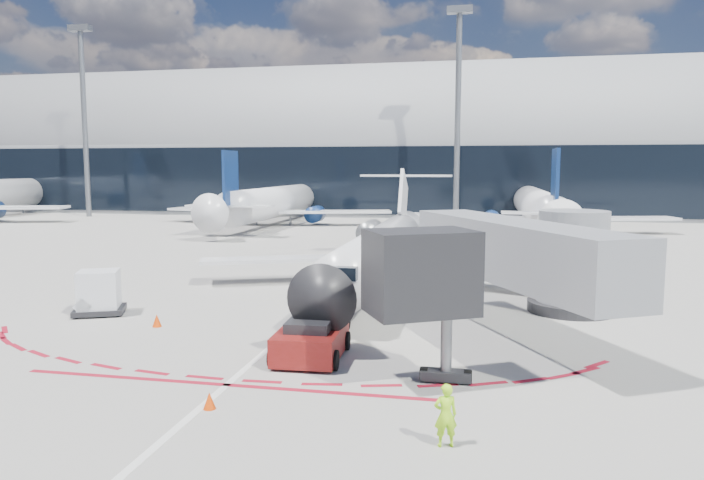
% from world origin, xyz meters
% --- Properties ---
extents(ground, '(260.00, 260.00, 0.00)m').
position_xyz_m(ground, '(0.00, 0.00, 0.00)').
color(ground, gray).
rests_on(ground, ground).
extents(apron_centerline, '(0.25, 40.00, 0.01)m').
position_xyz_m(apron_centerline, '(0.00, 2.00, 0.01)').
color(apron_centerline, silver).
rests_on(apron_centerline, ground).
extents(apron_stop_bar, '(14.00, 0.25, 0.01)m').
position_xyz_m(apron_stop_bar, '(0.00, -11.50, 0.01)').
color(apron_stop_bar, maroon).
rests_on(apron_stop_bar, ground).
extents(terminal_building, '(150.00, 24.15, 24.00)m').
position_xyz_m(terminal_building, '(0.00, 64.97, 8.52)').
color(terminal_building, gray).
rests_on(terminal_building, ground).
extents(jet_bridge, '(10.03, 15.20, 4.90)m').
position_xyz_m(jet_bridge, '(9.79, -3.01, 3.01)').
color(jet_bridge, gray).
rests_on(jet_bridge, ground).
extents(light_mast_west, '(0.70, 0.70, 25.00)m').
position_xyz_m(light_mast_west, '(-45.00, 48.00, 12.50)').
color(light_mast_west, slate).
rests_on(light_mast_west, ground).
extents(light_mast_centre, '(0.70, 0.70, 25.00)m').
position_xyz_m(light_mast_centre, '(5.00, 48.00, 12.50)').
color(light_mast_centre, slate).
rests_on(light_mast_centre, ground).
extents(regional_jet, '(21.76, 26.83, 6.72)m').
position_xyz_m(regional_jet, '(2.32, 5.65, 2.24)').
color(regional_jet, silver).
rests_on(regional_jet, ground).
extents(pushback_tug, '(2.51, 5.63, 1.45)m').
position_xyz_m(pushback_tug, '(1.88, -8.29, 0.64)').
color(pushback_tug, '#62120E').
rests_on(pushback_tug, ground).
extents(ramp_worker, '(0.67, 0.54, 1.60)m').
position_xyz_m(ramp_worker, '(6.97, -14.52, 0.80)').
color(ramp_worker, '#A9FD1A').
rests_on(ramp_worker, ground).
extents(uld_container, '(2.75, 2.59, 2.05)m').
position_xyz_m(uld_container, '(-9.54, -3.69, 1.02)').
color(uld_container, black).
rests_on(uld_container, ground).
extents(safety_cone_left, '(0.39, 0.39, 0.55)m').
position_xyz_m(safety_cone_left, '(-5.77, -5.29, 0.27)').
color(safety_cone_left, '#DB3B04').
rests_on(safety_cone_left, ground).
extents(safety_cone_right, '(0.36, 0.36, 0.49)m').
position_xyz_m(safety_cone_right, '(0.29, -13.44, 0.25)').
color(safety_cone_right, '#DB3B04').
rests_on(safety_cone_right, ground).
extents(bg_airliner_1, '(32.40, 34.30, 10.48)m').
position_xyz_m(bg_airliner_1, '(-16.01, 41.99, 5.24)').
color(bg_airliner_1, silver).
rests_on(bg_airliner_1, ground).
extents(bg_airliner_2, '(32.15, 34.04, 10.40)m').
position_xyz_m(bg_airliner_2, '(13.82, 38.42, 5.20)').
color(bg_airliner_2, silver).
rests_on(bg_airliner_2, ground).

